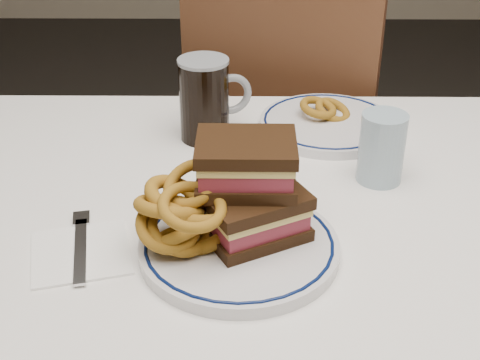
{
  "coord_description": "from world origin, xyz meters",
  "views": [
    {
      "loc": [
        -0.05,
        -0.84,
        1.29
      ],
      "look_at": [
        -0.06,
        -0.06,
        0.84
      ],
      "focal_mm": 50.0,
      "sensor_mm": 36.0,
      "label": 1
    }
  ],
  "objects_px": {
    "chair_far": "(289,139)",
    "main_plate": "(239,247)",
    "reuben_sandwich": "(250,189)",
    "beer_mug": "(206,99)",
    "far_plate": "(328,123)"
  },
  "relations": [
    {
      "from": "chair_far",
      "to": "main_plate",
      "type": "height_order",
      "value": "chair_far"
    },
    {
      "from": "chair_far",
      "to": "main_plate",
      "type": "xyz_separation_m",
      "value": [
        -0.12,
        -0.79,
        0.23
      ]
    },
    {
      "from": "chair_far",
      "to": "beer_mug",
      "type": "bearing_deg",
      "value": -112.54
    },
    {
      "from": "beer_mug",
      "to": "main_plate",
      "type": "bearing_deg",
      "value": -80.0
    },
    {
      "from": "beer_mug",
      "to": "far_plate",
      "type": "distance_m",
      "value": 0.24
    },
    {
      "from": "chair_far",
      "to": "far_plate",
      "type": "xyz_separation_m",
      "value": [
        0.04,
        -0.4,
        0.23
      ]
    },
    {
      "from": "reuben_sandwich",
      "to": "beer_mug",
      "type": "distance_m",
      "value": 0.33
    },
    {
      "from": "beer_mug",
      "to": "far_plate",
      "type": "bearing_deg",
      "value": 10.02
    },
    {
      "from": "far_plate",
      "to": "chair_far",
      "type": "bearing_deg",
      "value": 95.95
    },
    {
      "from": "reuben_sandwich",
      "to": "main_plate",
      "type": "bearing_deg",
      "value": -118.05
    },
    {
      "from": "reuben_sandwich",
      "to": "beer_mug",
      "type": "bearing_deg",
      "value": 103.25
    },
    {
      "from": "reuben_sandwich",
      "to": "beer_mug",
      "type": "height_order",
      "value": "reuben_sandwich"
    },
    {
      "from": "chair_far",
      "to": "reuben_sandwich",
      "type": "height_order",
      "value": "chair_far"
    },
    {
      "from": "main_plate",
      "to": "reuben_sandwich",
      "type": "bearing_deg",
      "value": 61.95
    },
    {
      "from": "reuben_sandwich",
      "to": "chair_far",
      "type": "bearing_deg",
      "value": 82.13
    }
  ]
}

